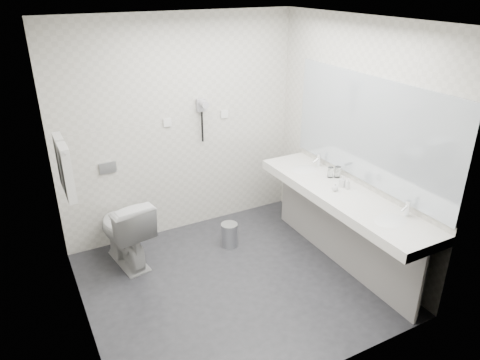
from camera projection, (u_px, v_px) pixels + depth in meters
floor at (234, 283)px, 4.51m from camera, size 2.80×2.80×0.00m
ceiling at (232, 21)px, 3.47m from camera, size 2.80×2.80×0.00m
wall_back at (180, 129)px, 5.03m from camera, size 2.80×0.00×2.80m
wall_front at (323, 238)px, 2.95m from camera, size 2.80×0.00×2.80m
wall_left at (69, 203)px, 3.39m from camera, size 0.00×2.60×2.60m
wall_right at (354, 144)px, 4.59m from camera, size 0.00×2.60×2.60m
vanity_counter at (342, 196)px, 4.50m from camera, size 0.55×2.20×0.10m
vanity_panel at (340, 232)px, 4.68m from camera, size 0.03×2.15×0.75m
vanity_post_near at (421, 287)px, 3.86m from camera, size 0.06×0.06×0.75m
vanity_post_far at (287, 193)px, 5.53m from camera, size 0.06×0.06×0.75m
mirror at (369, 131)px, 4.34m from camera, size 0.02×2.20×1.05m
basin_near at (390, 222)px, 3.96m from camera, size 0.40×0.31×0.05m
basin_far at (304, 171)px, 5.00m from camera, size 0.40×0.31×0.05m
faucet_near at (408, 208)px, 4.01m from camera, size 0.04×0.04×0.15m
faucet_far at (319, 160)px, 5.05m from camera, size 0.04×0.04×0.15m
soap_bottle_a at (342, 181)px, 4.56m from camera, size 0.07×0.07×0.12m
soap_bottle_b at (335, 187)px, 4.48m from camera, size 0.09×0.09×0.08m
soap_bottle_c at (348, 184)px, 4.52m from camera, size 0.05×0.05×0.12m
glass_left at (337, 172)px, 4.78m from camera, size 0.08×0.08×0.12m
glass_right at (330, 172)px, 4.78m from camera, size 0.07×0.07×0.11m
toilet at (125, 230)px, 4.69m from camera, size 0.55×0.82×0.77m
flush_plate at (108, 168)px, 4.78m from camera, size 0.18×0.02×0.12m
pedal_bin at (229, 235)px, 5.09m from camera, size 0.22×0.22×0.26m
bin_lid at (229, 225)px, 5.03m from camera, size 0.19×0.19×0.02m
towel_rail at (59, 143)px, 3.73m from camera, size 0.02×0.62×0.02m
towel_near at (67, 173)px, 3.71m from camera, size 0.07×0.24×0.48m
towel_far at (62, 162)px, 3.94m from camera, size 0.07×0.24×0.48m
dryer_cradle at (201, 105)px, 5.01m from camera, size 0.10×0.04×0.14m
dryer_barrel at (203, 104)px, 4.94m from camera, size 0.08×0.14×0.08m
dryer_cord at (202, 127)px, 5.10m from camera, size 0.02×0.02×0.35m
switch_plate_a at (167, 123)px, 4.92m from camera, size 0.09×0.02×0.09m
switch_plate_b at (224, 114)px, 5.22m from camera, size 0.09×0.02×0.09m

